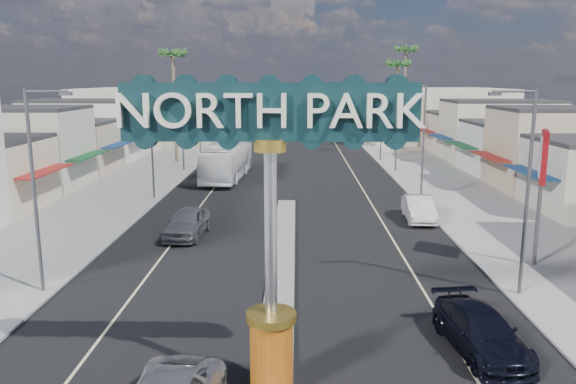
{
  "coord_description": "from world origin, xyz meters",
  "views": [
    {
      "loc": [
        0.73,
        -13.57,
        9.4
      ],
      "look_at": [
        0.35,
        11.63,
        4.32
      ],
      "focal_mm": 35.0,
      "sensor_mm": 36.0,
      "label": 1
    }
  ],
  "objects_px": {
    "traffic_signal_right": "(379,130)",
    "streetlight_r_near": "(524,183)",
    "streetlight_l_far": "(201,117)",
    "palm_right_mid": "(398,69)",
    "streetlight_r_far": "(380,117)",
    "palm_left_far": "(173,60)",
    "suv_right": "(481,331)",
    "traffic_signal_left": "(200,130)",
    "bank_pylon_sign": "(543,164)",
    "palm_right_far": "(406,56)",
    "car_parked_right": "(419,209)",
    "city_bus": "(227,160)",
    "streetlight_l_mid": "(153,136)",
    "streetlight_r_mid": "(422,136)",
    "gateway_sign": "(271,203)",
    "streetlight_l_near": "(37,182)",
    "car_parked_left": "(188,223)"
  },
  "relations": [
    {
      "from": "traffic_signal_left",
      "to": "streetlight_r_far",
      "type": "relative_size",
      "value": 0.67
    },
    {
      "from": "streetlight_l_mid",
      "to": "palm_right_far",
      "type": "distance_m",
      "value": 41.53
    },
    {
      "from": "streetlight_r_near",
      "to": "streetlight_r_mid",
      "type": "relative_size",
      "value": 1.0
    },
    {
      "from": "palm_right_mid",
      "to": "suv_right",
      "type": "height_order",
      "value": "palm_right_mid"
    },
    {
      "from": "streetlight_l_mid",
      "to": "traffic_signal_right",
      "type": "bearing_deg",
      "value": 35.5
    },
    {
      "from": "city_bus",
      "to": "streetlight_r_near",
      "type": "bearing_deg",
      "value": -57.52
    },
    {
      "from": "palm_left_far",
      "to": "city_bus",
      "type": "bearing_deg",
      "value": -55.76
    },
    {
      "from": "streetlight_r_near",
      "to": "palm_right_far",
      "type": "xyz_separation_m",
      "value": [
        4.57,
        52.0,
        7.32
      ]
    },
    {
      "from": "streetlight_r_near",
      "to": "traffic_signal_left",
      "type": "bearing_deg",
      "value": 119.99
    },
    {
      "from": "palm_right_mid",
      "to": "bank_pylon_sign",
      "type": "xyz_separation_m",
      "value": [
        -0.12,
        -42.04,
        -5.33
      ]
    },
    {
      "from": "palm_right_mid",
      "to": "traffic_signal_left",
      "type": "bearing_deg",
      "value": -151.58
    },
    {
      "from": "streetlight_l_mid",
      "to": "car_parked_right",
      "type": "distance_m",
      "value": 20.95
    },
    {
      "from": "streetlight_r_near",
      "to": "city_bus",
      "type": "xyz_separation_m",
      "value": [
        -16.32,
        29.55,
        -3.31
      ]
    },
    {
      "from": "traffic_signal_left",
      "to": "city_bus",
      "type": "height_order",
      "value": "traffic_signal_left"
    },
    {
      "from": "streetlight_l_far",
      "to": "palm_right_mid",
      "type": "relative_size",
      "value": 0.74
    },
    {
      "from": "traffic_signal_left",
      "to": "streetlight_r_near",
      "type": "bearing_deg",
      "value": -60.01
    },
    {
      "from": "streetlight_r_far",
      "to": "palm_left_far",
      "type": "xyz_separation_m",
      "value": [
        -23.43,
        -2.0,
        6.43
      ]
    },
    {
      "from": "palm_left_far",
      "to": "traffic_signal_right",
      "type": "bearing_deg",
      "value": -15.15
    },
    {
      "from": "streetlight_l_near",
      "to": "streetlight_r_mid",
      "type": "height_order",
      "value": "same"
    },
    {
      "from": "streetlight_l_near",
      "to": "streetlight_r_near",
      "type": "xyz_separation_m",
      "value": [
        20.87,
        0.0,
        0.0
      ]
    },
    {
      "from": "streetlight_r_mid",
      "to": "streetlight_r_far",
      "type": "bearing_deg",
      "value": 90.0
    },
    {
      "from": "streetlight_l_mid",
      "to": "palm_left_far",
      "type": "bearing_deg",
      "value": 97.31
    },
    {
      "from": "gateway_sign",
      "to": "streetlight_l_near",
      "type": "distance_m",
      "value": 13.19
    },
    {
      "from": "streetlight_l_near",
      "to": "palm_right_mid",
      "type": "bearing_deg",
      "value": 63.01
    },
    {
      "from": "streetlight_r_far",
      "to": "palm_right_mid",
      "type": "height_order",
      "value": "palm_right_mid"
    },
    {
      "from": "traffic_signal_left",
      "to": "palm_right_mid",
      "type": "bearing_deg",
      "value": 28.42
    },
    {
      "from": "streetlight_l_near",
      "to": "streetlight_l_mid",
      "type": "xyz_separation_m",
      "value": [
        0.0,
        20.0,
        0.0
      ]
    },
    {
      "from": "palm_right_far",
      "to": "city_bus",
      "type": "relative_size",
      "value": 1.12
    },
    {
      "from": "palm_right_mid",
      "to": "car_parked_right",
      "type": "distance_m",
      "value": 34.26
    },
    {
      "from": "palm_left_far",
      "to": "traffic_signal_left",
      "type": "bearing_deg",
      "value": -57.57
    },
    {
      "from": "suv_right",
      "to": "streetlight_r_near",
      "type": "bearing_deg",
      "value": 50.55
    },
    {
      "from": "car_parked_right",
      "to": "city_bus",
      "type": "bearing_deg",
      "value": 135.56
    },
    {
      "from": "streetlight_r_mid",
      "to": "palm_left_far",
      "type": "height_order",
      "value": "palm_left_far"
    },
    {
      "from": "palm_right_far",
      "to": "palm_left_far",
      "type": "bearing_deg",
      "value": -156.8
    },
    {
      "from": "streetlight_l_far",
      "to": "traffic_signal_right",
      "type": "bearing_deg",
      "value": -22.2
    },
    {
      "from": "streetlight_l_far",
      "to": "bank_pylon_sign",
      "type": "relative_size",
      "value": 1.32
    },
    {
      "from": "streetlight_l_far",
      "to": "streetlight_r_near",
      "type": "bearing_deg",
      "value": -63.58
    },
    {
      "from": "streetlight_l_near",
      "to": "car_parked_right",
      "type": "distance_m",
      "value": 23.99
    },
    {
      "from": "bank_pylon_sign",
      "to": "palm_left_far",
      "type": "bearing_deg",
      "value": 146.42
    },
    {
      "from": "traffic_signal_left",
      "to": "streetlight_r_near",
      "type": "distance_m",
      "value": 39.26
    },
    {
      "from": "traffic_signal_right",
      "to": "streetlight_r_near",
      "type": "height_order",
      "value": "streetlight_r_near"
    },
    {
      "from": "streetlight_r_mid",
      "to": "palm_left_far",
      "type": "bearing_deg",
      "value": 139.52
    },
    {
      "from": "traffic_signal_left",
      "to": "bank_pylon_sign",
      "type": "distance_m",
      "value": 37.28
    },
    {
      "from": "streetlight_l_far",
      "to": "car_parked_left",
      "type": "xyz_separation_m",
      "value": [
        4.58,
        -32.75,
        -4.2
      ]
    },
    {
      "from": "streetlight_l_mid",
      "to": "streetlight_r_far",
      "type": "bearing_deg",
      "value": 46.52
    },
    {
      "from": "car_parked_right",
      "to": "gateway_sign",
      "type": "bearing_deg",
      "value": -109.91
    },
    {
      "from": "suv_right",
      "to": "bank_pylon_sign",
      "type": "distance_m",
      "value": 11.7
    },
    {
      "from": "streetlight_r_far",
      "to": "car_parked_left",
      "type": "distance_m",
      "value": 36.82
    },
    {
      "from": "palm_right_far",
      "to": "car_parked_left",
      "type": "height_order",
      "value": "palm_right_far"
    },
    {
      "from": "traffic_signal_right",
      "to": "streetlight_l_far",
      "type": "relative_size",
      "value": 0.67
    }
  ]
}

